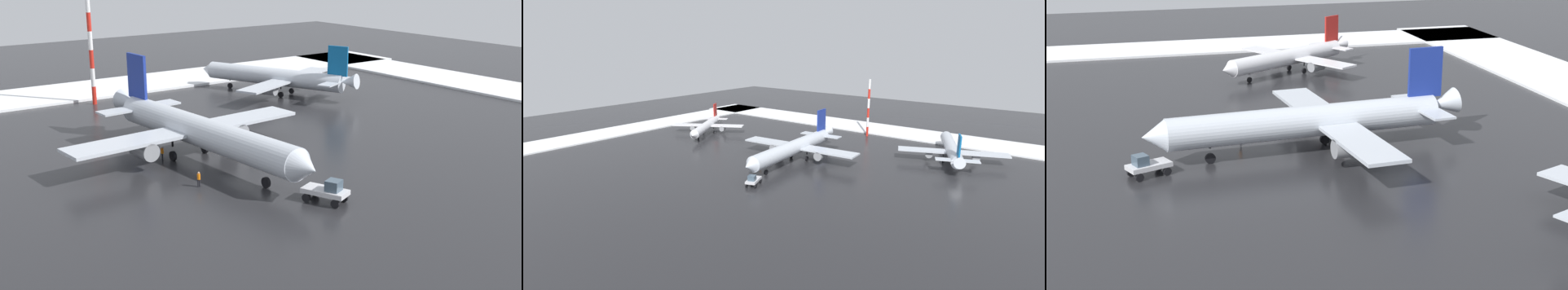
% 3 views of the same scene
% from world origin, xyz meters
% --- Properties ---
extents(ground_plane, '(240.00, 240.00, 0.00)m').
position_xyz_m(ground_plane, '(0.00, 0.00, 0.00)').
color(ground_plane, '#232326').
extents(snow_bank_far, '(152.00, 16.00, 0.39)m').
position_xyz_m(snow_bank_far, '(0.00, -50.00, 0.20)').
color(snow_bank_far, white).
rests_on(snow_bank_far, ground_plane).
extents(snow_bank_right, '(14.00, 116.00, 0.39)m').
position_xyz_m(snow_bank_right, '(67.00, 0.00, 0.20)').
color(snow_bank_right, white).
rests_on(snow_bank_right, ground_plane).
extents(airplane_far_rear, '(31.85, 38.36, 11.39)m').
position_xyz_m(airplane_far_rear, '(0.07, -2.23, 3.76)').
color(airplane_far_rear, silver).
rests_on(airplane_far_rear, ground_plane).
extents(airplane_parked_starboard, '(25.66, 30.30, 9.42)m').
position_xyz_m(airplane_parked_starboard, '(-31.04, -27.50, 3.11)').
color(airplane_parked_starboard, silver).
rests_on(airplane_parked_starboard, ground_plane).
extents(airplane_parked_portside, '(21.63, 25.25, 8.38)m').
position_xyz_m(airplane_parked_portside, '(40.91, -9.44, 2.77)').
color(airplane_parked_portside, white).
rests_on(airplane_parked_portside, ground_plane).
extents(pushback_tug, '(3.78, 5.09, 2.50)m').
position_xyz_m(pushback_tug, '(-3.33, 17.06, 1.28)').
color(pushback_tug, silver).
rests_on(pushback_tug, ground_plane).
extents(ground_crew_mid_apron, '(0.36, 0.36, 1.71)m').
position_xyz_m(ground_crew_mid_apron, '(3.55, -5.27, 0.97)').
color(ground_crew_mid_apron, black).
rests_on(ground_crew_mid_apron, ground_plane).
extents(ground_crew_beside_wing, '(0.36, 0.36, 1.71)m').
position_xyz_m(ground_crew_beside_wing, '(4.82, 5.47, 0.97)').
color(ground_crew_beside_wing, black).
rests_on(ground_crew_beside_wing, ground_plane).
extents(antenna_mast, '(0.70, 0.70, 18.08)m').
position_xyz_m(antenna_mast, '(-1.70, -39.10, 9.04)').
color(antenna_mast, red).
rests_on(antenna_mast, ground_plane).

